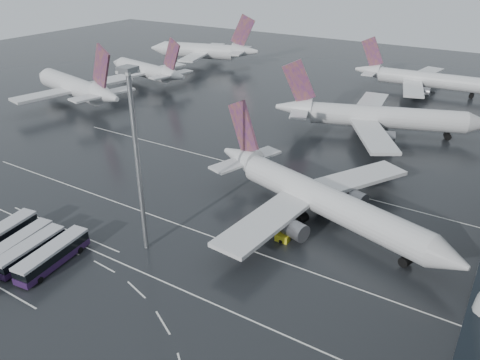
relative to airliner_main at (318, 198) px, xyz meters
The scene contains 19 objects.
ground 30.34m from the airliner_main, 116.63° to the right, with size 420.00×420.00×0.00m, color black.
lane_marking_near 32.12m from the airliner_main, 115.01° to the right, with size 120.00×0.25×0.01m, color silver.
lane_marking_mid 20.52m from the airliner_main, 132.22° to the right, with size 120.00×0.25×0.01m, color silver.
lane_marking_far 19.38m from the airliner_main, 135.55° to the left, with size 120.00×0.25×0.01m, color silver.
bus_bay_line_north 46.28m from the airliner_main, 144.39° to the right, with size 28.00×0.25×0.01m, color silver.
airliner_main is the anchor object (origin of this frame).
airliner_gate_b 49.58m from the airliner_main, 95.75° to the left, with size 54.00×48.00×19.29m.
airliner_gate_c 98.92m from the airliner_main, 92.35° to the left, with size 49.00×45.20×17.47m.
jet_remote_west 96.93m from the airliner_main, 164.88° to the left, with size 49.15×39.80×21.45m.
jet_remote_mid 108.26m from the airliner_main, 148.36° to the left, with size 42.11×34.07×18.35m.
jet_remote_far 132.89m from the airliner_main, 134.70° to the left, with size 48.69×39.50×21.36m.
bus_row_near_a 55.03m from the airliner_main, 139.31° to the right, with size 5.08×14.00×3.37m.
bus_row_near_b 51.38m from the airliner_main, 136.45° to the right, with size 4.45×12.51×3.02m.
bus_row_near_c 49.38m from the airliner_main, 133.65° to the right, with size 4.08×12.70×3.07m.
bus_row_near_d 45.81m from the airliner_main, 130.55° to the right, with size 4.63×13.67×3.30m.
floodlight_mast 34.34m from the airliner_main, 131.38° to the right, with size 2.33×2.33×30.41m.
gse_cart_belly_c 10.52m from the airliner_main, 102.12° to the right, with size 2.36×1.40×1.29m, color gold.
gse_cart_belly_d 17.69m from the airliner_main, ahead, with size 2.12×1.25×1.16m, color slate.
gse_cart_belly_e 7.76m from the airliner_main, 86.66° to the left, with size 2.52×1.49×1.37m, color gold.
Camera 1 is at (40.93, -43.65, 45.23)m, focal length 35.00 mm.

